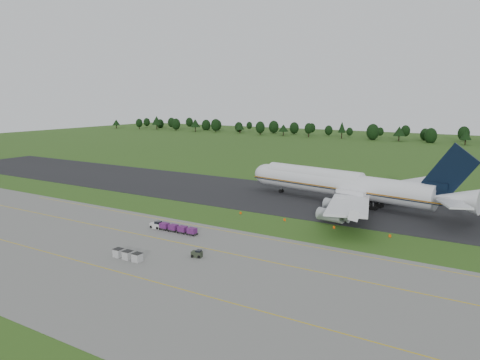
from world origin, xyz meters
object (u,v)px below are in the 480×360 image
Objects in this scene: utility_cart at (197,254)px; uld_row at (128,255)px; aircraft at (345,184)px; edge_markers at (309,224)px; baggage_train at (172,228)px.

utility_cart is 0.34× the size of uld_row.
utility_cart is at bearing -98.29° from aircraft.
edge_markers is at bearing 64.45° from uld_row.
edge_markers is at bearing -89.12° from aircraft.
baggage_train is 18.86m from uld_row.
aircraft is 1.79× the size of edge_markers.
baggage_train is 1.97× the size of uld_row.
aircraft is at bearing 90.88° from edge_markers.
uld_row is at bearing -115.55° from edge_markers.
utility_cart reaches higher than edge_markers.
aircraft is 52.01m from baggage_train.
utility_cart is at bearing -35.76° from baggage_train.
aircraft is at bearing 81.71° from utility_cart.
uld_row reaches higher than edge_markers.
utility_cart is 32.82m from edge_markers.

